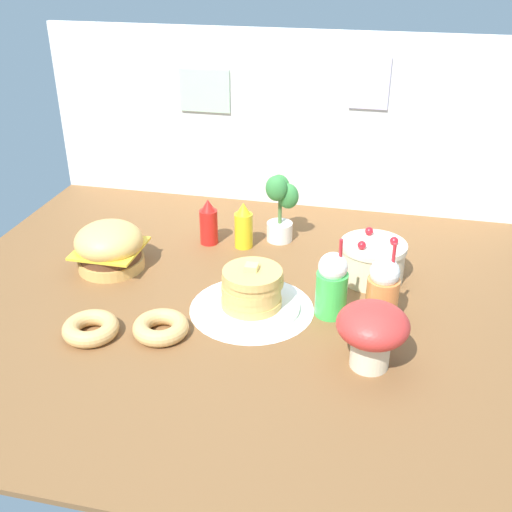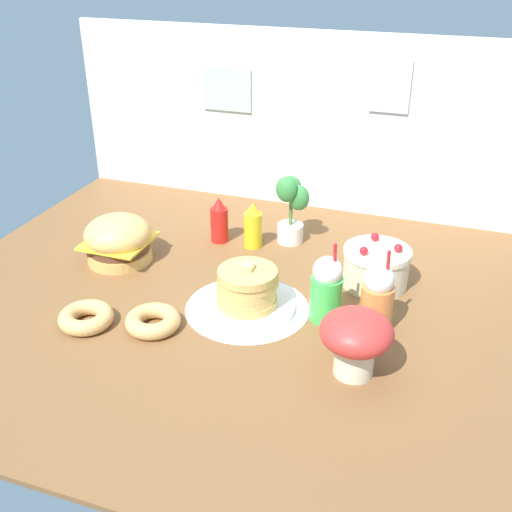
% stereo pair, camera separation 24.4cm
% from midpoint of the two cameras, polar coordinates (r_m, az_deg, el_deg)
% --- Properties ---
extents(ground_plane, '(2.47, 2.05, 0.02)m').
position_cam_midpoint_polar(ground_plane, '(2.43, 0.72, -4.44)').
color(ground_plane, brown).
extents(back_wall, '(2.47, 0.04, 0.88)m').
position_cam_midpoint_polar(back_wall, '(3.15, 6.82, 12.20)').
color(back_wall, silver).
rests_on(back_wall, ground_plane).
extents(doily_mat, '(0.48, 0.48, 0.00)m').
position_cam_midpoint_polar(doily_mat, '(2.38, 2.13, -4.92)').
color(doily_mat, white).
rests_on(doily_mat, ground_plane).
extents(burger, '(0.29, 0.29, 0.21)m').
position_cam_midpoint_polar(burger, '(2.72, -10.15, 1.44)').
color(burger, '#DBA859').
rests_on(burger, ground_plane).
extents(pancake_stack, '(0.37, 0.37, 0.19)m').
position_cam_midpoint_polar(pancake_stack, '(2.34, 2.16, -3.35)').
color(pancake_stack, white).
rests_on(pancake_stack, doily_mat).
extents(layer_cake, '(0.27, 0.27, 0.20)m').
position_cam_midpoint_polar(layer_cake, '(2.56, 13.75, -1.06)').
color(layer_cake, beige).
rests_on(layer_cake, ground_plane).
extents(ketchup_bottle, '(0.08, 0.08, 0.22)m').
position_cam_midpoint_polar(ketchup_bottle, '(2.84, -0.98, 3.20)').
color(ketchup_bottle, red).
rests_on(ketchup_bottle, ground_plane).
extents(mustard_bottle, '(0.08, 0.08, 0.22)m').
position_cam_midpoint_polar(mustard_bottle, '(2.79, 2.21, 2.71)').
color(mustard_bottle, yellow).
rests_on(mustard_bottle, ground_plane).
extents(cream_soda_cup, '(0.12, 0.12, 0.33)m').
position_cam_midpoint_polar(cream_soda_cup, '(2.29, 9.60, -3.11)').
color(cream_soda_cup, green).
rests_on(cream_soda_cup, ground_plane).
extents(orange_float_cup, '(0.12, 0.12, 0.33)m').
position_cam_midpoint_polar(orange_float_cup, '(2.27, 14.22, -3.88)').
color(orange_float_cup, orange).
rests_on(orange_float_cup, ground_plane).
extents(donut_pink_glaze, '(0.20, 0.20, 0.06)m').
position_cam_midpoint_polar(donut_pink_glaze, '(2.33, -12.60, -5.63)').
color(donut_pink_glaze, tan).
rests_on(donut_pink_glaze, ground_plane).
extents(donut_chocolate, '(0.20, 0.20, 0.06)m').
position_cam_midpoint_polar(donut_chocolate, '(2.27, -6.51, -6.05)').
color(donut_chocolate, tan).
rests_on(donut_chocolate, ground_plane).
extents(potted_plant, '(0.15, 0.14, 0.33)m').
position_cam_midpoint_polar(potted_plant, '(2.82, 5.78, 4.51)').
color(potted_plant, white).
rests_on(potted_plant, ground_plane).
extents(mushroom_stool, '(0.24, 0.24, 0.23)m').
position_cam_midpoint_polar(mushroom_stool, '(2.03, 12.69, -7.47)').
color(mushroom_stool, beige).
rests_on(mushroom_stool, ground_plane).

